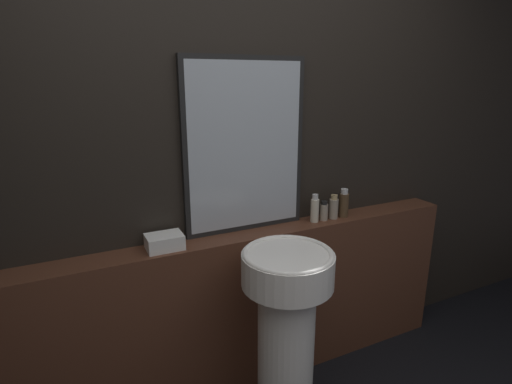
{
  "coord_description": "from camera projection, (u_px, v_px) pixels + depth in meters",
  "views": [
    {
      "loc": [
        -0.87,
        -0.28,
        1.67
      ],
      "look_at": [
        -0.06,
        1.39,
        1.14
      ],
      "focal_mm": 28.0,
      "sensor_mm": 36.0,
      "label": 1
    }
  ],
  "objects": [
    {
      "name": "wall_back",
      "position": [
        249.0,
        161.0,
        2.1
      ],
      "size": [
        8.0,
        0.06,
        2.5
      ],
      "color": "black",
      "rests_on": "ground_plane"
    },
    {
      "name": "conditioner_bottle",
      "position": [
        324.0,
        211.0,
        2.25
      ],
      "size": [
        0.05,
        0.05,
        0.11
      ],
      "color": "gray",
      "rests_on": "vanity_counter"
    },
    {
      "name": "towel_stack",
      "position": [
        165.0,
        242.0,
        1.87
      ],
      "size": [
        0.17,
        0.12,
        0.07
      ],
      "color": "white",
      "rests_on": "vanity_counter"
    },
    {
      "name": "vanity_counter",
      "position": [
        259.0,
        306.0,
        2.22
      ],
      "size": [
        2.45,
        0.18,
        0.89
      ],
      "color": "#512D1E",
      "rests_on": "ground_plane"
    },
    {
      "name": "mirror",
      "position": [
        245.0,
        147.0,
        2.01
      ],
      "size": [
        0.66,
        0.03,
        0.88
      ],
      "color": "black",
      "rests_on": "vanity_counter"
    },
    {
      "name": "shampoo_bottle",
      "position": [
        315.0,
        209.0,
        2.22
      ],
      "size": [
        0.05,
        0.05,
        0.16
      ],
      "color": "beige",
      "rests_on": "vanity_counter"
    },
    {
      "name": "body_wash_bottle",
      "position": [
        344.0,
        204.0,
        2.3
      ],
      "size": [
        0.06,
        0.06,
        0.17
      ],
      "color": "#4C3823",
      "rests_on": "vanity_counter"
    },
    {
      "name": "lotion_bottle",
      "position": [
        334.0,
        208.0,
        2.28
      ],
      "size": [
        0.05,
        0.05,
        0.14
      ],
      "color": "gray",
      "rests_on": "vanity_counter"
    },
    {
      "name": "pedestal_sink",
      "position": [
        286.0,
        331.0,
        1.81
      ],
      "size": [
        0.4,
        0.4,
        0.96
      ],
      "color": "white",
      "rests_on": "ground_plane"
    }
  ]
}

